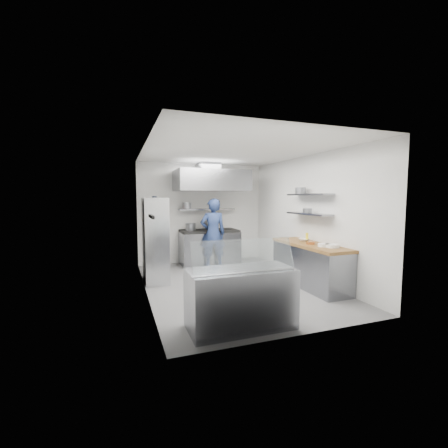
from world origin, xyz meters
name	(u,v)px	position (x,y,z in m)	size (l,w,h in m)	color
floor	(233,285)	(0.00, 0.00, 0.00)	(5.00, 5.00, 0.00)	#59595B
ceiling	(234,151)	(0.00, 0.00, 2.80)	(5.00, 5.00, 0.00)	silver
wall_back	(202,213)	(0.00, 2.50, 1.40)	(3.60, 0.02, 2.80)	white
wall_front	(303,232)	(0.00, -2.50, 1.40)	(3.60, 0.02, 2.80)	white
wall_left	(145,222)	(-1.80, 0.00, 1.40)	(5.00, 0.02, 2.80)	white
wall_right	(307,217)	(1.80, 0.00, 1.40)	(5.00, 0.02, 2.80)	white
gas_range	(209,248)	(0.10, 2.10, 0.45)	(1.60, 0.80, 0.90)	gray
cooktop	(209,231)	(0.10, 2.10, 0.93)	(1.57, 0.78, 0.06)	black
stock_pot_left	(191,227)	(-0.42, 2.13, 1.06)	(0.27, 0.27, 0.20)	slate
stock_pot_mid	(212,225)	(0.24, 2.33, 1.08)	(0.32, 0.32, 0.24)	slate
over_range_shelf	(207,209)	(0.10, 2.34, 1.52)	(1.60, 0.30, 0.04)	gray
shelf_pot_a	(187,206)	(-0.52, 2.13, 1.63)	(0.24, 0.24, 0.18)	slate
shelf_pot_b	(214,205)	(0.37, 2.48, 1.65)	(0.32, 0.32, 0.22)	slate
extractor_hood	(211,181)	(0.10, 1.93, 2.30)	(1.90, 1.15, 0.55)	gray
hood_duct	(209,167)	(0.10, 2.15, 2.68)	(0.55, 0.55, 0.24)	slate
red_firebox	(158,213)	(-1.25, 2.44, 1.42)	(0.22, 0.10, 0.26)	#AC1C0D
chef	(213,234)	(0.05, 1.59, 0.91)	(0.67, 0.44, 1.83)	navy
wire_rack	(155,240)	(-1.53, 0.81, 0.93)	(0.50, 0.90, 1.85)	silver
rack_bin_a	(154,245)	(-1.53, 0.97, 0.80)	(0.16, 0.20, 0.18)	white
rack_bin_b	(152,221)	(-1.53, 1.27, 1.30)	(0.15, 0.19, 0.17)	yellow
rack_jar	(155,200)	(-1.48, 1.21, 1.80)	(0.11, 0.11, 0.18)	black
knife_strip	(151,217)	(-1.78, -0.90, 1.55)	(0.04, 0.55, 0.05)	black
prep_counter_base	(309,266)	(1.48, -0.60, 0.42)	(0.62, 2.00, 0.84)	gray
prep_counter_top	(310,245)	(1.48, -0.60, 0.87)	(0.65, 2.04, 0.06)	brown
plate_stack_a	(332,246)	(1.58, -1.17, 0.93)	(0.27, 0.27, 0.06)	white
plate_stack_b	(324,245)	(1.48, -1.04, 0.93)	(0.22, 0.22, 0.06)	white
copper_pan	(311,243)	(1.43, -0.69, 0.93)	(0.17, 0.17, 0.06)	#C57137
squeeze_bottle	(307,237)	(1.63, -0.28, 0.99)	(0.06, 0.06, 0.18)	yellow
mixing_bowl	(304,240)	(1.56, -0.28, 0.93)	(0.22, 0.22, 0.05)	white
wall_shelf_lower	(309,214)	(1.64, -0.30, 1.50)	(0.30, 1.30, 0.04)	gray
wall_shelf_upper	(309,194)	(1.64, -0.30, 1.92)	(0.30, 1.30, 0.04)	gray
shelf_pot_c	(307,211)	(1.59, -0.32, 1.57)	(0.20, 0.20, 0.10)	slate
shelf_pot_d	(301,191)	(1.62, -0.01, 2.01)	(0.23, 0.23, 0.14)	slate
display_case	(241,298)	(-0.67, -2.00, 0.42)	(1.50, 0.70, 0.85)	gray
display_glass	(244,255)	(-0.67, -2.12, 1.07)	(1.47, 0.02, 0.45)	silver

